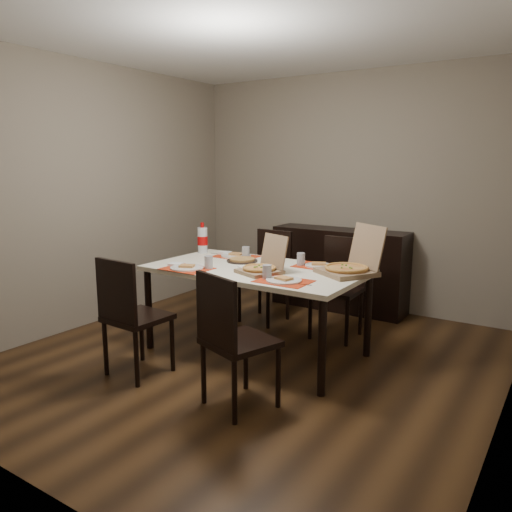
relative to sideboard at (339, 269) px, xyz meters
name	(u,v)px	position (x,y,z in m)	size (l,w,h in m)	color
ground	(250,360)	(0.00, -1.78, -0.46)	(3.80, 4.00, 0.02)	#412914
room_walls	(278,149)	(0.00, -1.35, 1.28)	(3.84, 4.02, 2.62)	gray
sideboard	(339,269)	(0.00, 0.00, 0.00)	(1.50, 0.40, 0.90)	black
dining_table	(256,275)	(-0.05, -1.62, 0.23)	(1.80, 1.00, 0.75)	white
chair_near_left	(130,312)	(-0.57, -2.56, 0.06)	(0.44, 0.44, 0.93)	black
chair_near_right	(231,336)	(0.38, -2.56, 0.06)	(0.53, 0.53, 0.93)	black
chair_far_left	(268,271)	(-0.46, -0.77, 0.06)	(0.44, 0.44, 0.93)	black
chair_far_right	(340,283)	(0.37, -0.82, 0.06)	(0.43, 0.43, 0.93)	black
setting_near_left	(191,266)	(-0.48, -1.95, 0.32)	(0.44, 0.30, 0.11)	red
setting_near_right	(279,278)	(0.36, -1.92, 0.32)	(0.44, 0.30, 0.11)	red
setting_far_left	(237,255)	(-0.47, -1.31, 0.32)	(0.50, 0.30, 0.11)	red
setting_far_right	(314,264)	(0.33, -1.30, 0.32)	(0.49, 0.30, 0.11)	red
napkin_loose	(247,267)	(-0.10, -1.69, 0.31)	(0.12, 0.11, 0.02)	white
pizza_box_center	(262,267)	(0.11, -1.76, 0.35)	(0.40, 0.42, 0.30)	#80664A
pizza_box_right	(350,267)	(0.71, -1.42, 0.36)	(0.55, 0.56, 0.39)	#80664A
faina_plate	(242,260)	(-0.29, -1.47, 0.31)	(0.28, 0.28, 0.03)	black
dip_bowl	(271,262)	(-0.02, -1.42, 0.31)	(0.12, 0.12, 0.03)	white
soda_bottle	(203,240)	(-0.88, -1.32, 0.43)	(0.10, 0.10, 0.30)	silver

